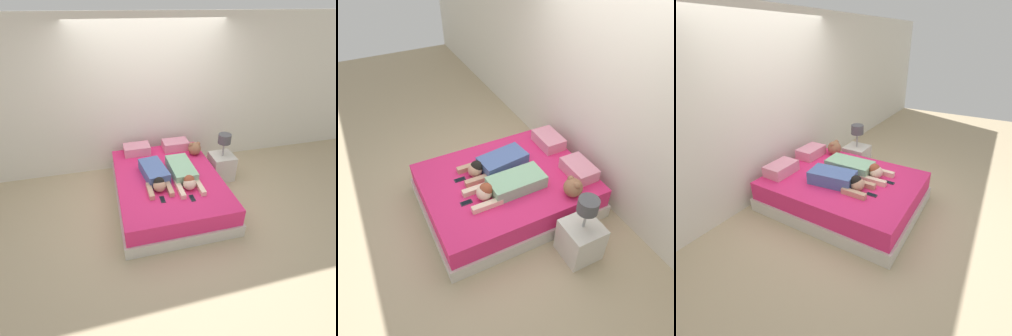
# 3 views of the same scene
# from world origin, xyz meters

# --- Properties ---
(ground_plane) EXTENTS (12.00, 12.00, 0.00)m
(ground_plane) POSITION_xyz_m (0.00, 0.00, 0.00)
(ground_plane) COLOR tan
(wall_back) EXTENTS (12.00, 0.06, 2.60)m
(wall_back) POSITION_xyz_m (0.00, 1.19, 1.30)
(wall_back) COLOR silver
(wall_back) RESTS_ON ground_plane
(bed) EXTENTS (1.61, 2.09, 0.44)m
(bed) POSITION_xyz_m (0.00, 0.00, 0.22)
(bed) COLOR beige
(bed) RESTS_ON ground_plane
(pillow_head_left) EXTENTS (0.45, 0.29, 0.16)m
(pillow_head_left) POSITION_xyz_m (-0.35, 0.84, 0.52)
(pillow_head_left) COLOR pink
(pillow_head_left) RESTS_ON bed
(pillow_head_right) EXTENTS (0.45, 0.29, 0.16)m
(pillow_head_right) POSITION_xyz_m (0.35, 0.84, 0.52)
(pillow_head_right) COLOR pink
(pillow_head_right) RESTS_ON bed
(person_left) EXTENTS (0.40, 0.89, 0.21)m
(person_left) POSITION_xyz_m (-0.21, -0.05, 0.53)
(person_left) COLOR #4C66A5
(person_left) RESTS_ON bed
(person_right) EXTENTS (0.36, 0.96, 0.21)m
(person_right) POSITION_xyz_m (0.22, -0.08, 0.52)
(person_right) COLOR #8CBF99
(person_right) RESTS_ON bed
(cell_phone_left) EXTENTS (0.06, 0.14, 0.01)m
(cell_phone_left) POSITION_xyz_m (-0.21, -0.53, 0.45)
(cell_phone_left) COLOR #2D2D33
(cell_phone_left) RESTS_ON bed
(cell_phone_right) EXTENTS (0.06, 0.14, 0.01)m
(cell_phone_right) POSITION_xyz_m (0.19, -0.60, 0.45)
(cell_phone_right) COLOR #2D2D33
(cell_phone_right) RESTS_ON bed
(plush_toy) EXTENTS (0.22, 0.22, 0.23)m
(plush_toy) POSITION_xyz_m (0.62, 0.55, 0.56)
(plush_toy) COLOR #996647
(plush_toy) RESTS_ON bed
(nightstand) EXTENTS (0.40, 0.40, 0.85)m
(nightstand) POSITION_xyz_m (1.07, 0.37, 0.28)
(nightstand) COLOR beige
(nightstand) RESTS_ON ground_plane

